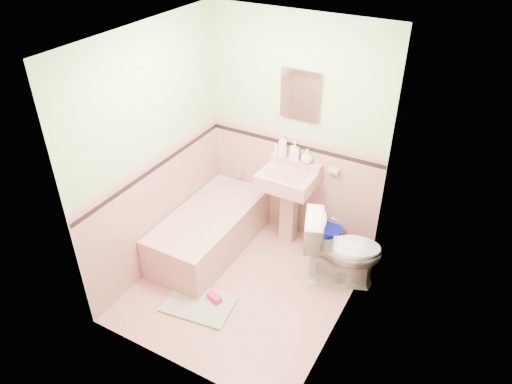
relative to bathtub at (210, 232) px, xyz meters
The scene contains 32 objects.
floor 0.75m from the bathtub, 27.65° to the right, with size 2.20×2.20×0.00m, color tan.
ceiling 2.38m from the bathtub, 27.65° to the right, with size 2.20×2.20×0.00m, color white.
wall_back 1.43m from the bathtub, 50.71° to the left, with size 2.50×2.50×0.00m, color beige.
wall_front 1.87m from the bathtub, 66.22° to the right, with size 2.50×2.50×0.00m, color beige.
wall_left 1.14m from the bathtub, 138.27° to the right, with size 2.50×2.50×0.00m, color beige.
wall_right 1.95m from the bathtub, 11.45° to the right, with size 2.50×2.50×0.00m, color beige.
wainscot_back 1.05m from the bathtub, 50.27° to the left, with size 2.00×2.00×0.00m, color tan.
wainscot_front 1.60m from the bathtub, 66.05° to the right, with size 2.00×2.00×0.00m, color tan.
wainscot_left 0.61m from the bathtub, 137.33° to the right, with size 2.20×2.20×0.00m, color tan.
wainscot_right 1.69m from the bathtub, 11.53° to the right, with size 2.20×2.20×0.00m, color tan.
accent_back 1.33m from the bathtub, 50.04° to the left, with size 2.00×2.00×0.00m, color black.
accent_front 1.79m from the bathtub, 65.95° to the right, with size 2.00×2.00×0.00m, color black.
accent_left 1.02m from the bathtub, 136.85° to the right, with size 2.20×2.20×0.00m, color black.
accent_right 1.87m from the bathtub, 11.57° to the right, with size 2.20×2.20×0.00m, color black.
cap_back 1.40m from the bathtub, 50.04° to the left, with size 2.00×2.00×0.00m, color tan.
cap_front 1.84m from the bathtub, 65.95° to the right, with size 2.00×2.00×0.00m, color tan.
cap_left 1.11m from the bathtub, 136.85° to the right, with size 2.20×2.20×0.00m, color tan.
cap_right 1.92m from the bathtub, 11.57° to the right, with size 2.20×2.20×0.00m, color tan.
bathtub is the anchor object (origin of this frame).
tub_faucet 0.83m from the bathtub, 90.00° to the left, with size 0.04×0.04×0.12m, color silver.
sink 0.89m from the bathtub, 37.93° to the left, with size 0.58×0.48×0.91m, color tan, non-canonical shape.
sink_faucet 1.20m from the bathtub, 44.58° to the left, with size 0.02×0.02×0.10m, color silver.
medicine_cabinet 1.78m from the bathtub, 47.42° to the left, with size 0.37×0.04×0.46m, color white.
soap_dish 1.51m from the bathtub, 33.57° to the left, with size 0.12×0.07×0.04m, color tan.
soap_bottle_left 1.24m from the bathtub, 53.80° to the left, with size 0.10×0.10×0.27m, color #B2B2B2.
soap_bottle_mid 1.29m from the bathtub, 47.07° to the left, with size 0.10×0.10×0.21m, color #B2B2B2.
soap_bottle_right 1.35m from the bathtub, 41.42° to the left, with size 0.12×0.12×0.16m, color #B2B2B2.
tube 1.16m from the bathtub, 58.10° to the left, with size 0.04×0.04×0.12m, color white.
toilet 1.47m from the bathtub, ahead, with size 0.44×0.78×0.79m, color white.
bucket 1.34m from the bathtub, 29.50° to the left, with size 0.27×0.27×0.27m, color #071190, non-canonical shape.
bath_mat 0.89m from the bathtub, 64.02° to the right, with size 0.66×0.44×0.03m, color gray.
shoe 0.85m from the bathtub, 53.79° to the right, with size 0.15×0.07×0.06m, color #BF1E59.
Camera 1 is at (1.84, -3.08, 3.50)m, focal length 33.71 mm.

